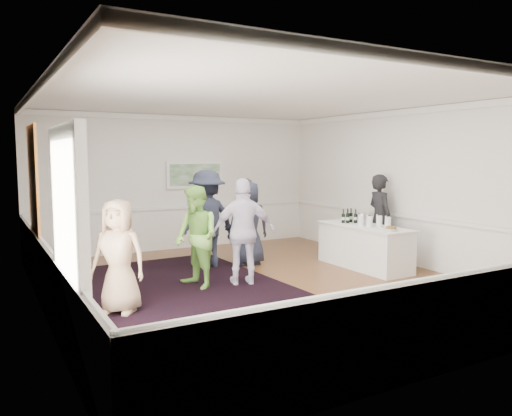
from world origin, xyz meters
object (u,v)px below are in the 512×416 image
guest_tan (118,256)px  guest_navy (249,223)px  guest_dark_b (242,221)px  nut_bowl (391,229)px  ice_bucket (363,219)px  serving_table (364,246)px  bartender (380,218)px  guest_dark_a (207,219)px  guest_lilac (244,232)px  guest_green (196,237)px

guest_tan → guest_navy: size_ratio=0.95×
guest_dark_b → guest_navy: 0.18m
guest_navy → nut_bowl: bearing=142.1°
guest_navy → ice_bucket: 2.32m
guest_tan → guest_navy: 3.67m
serving_table → bartender: bartender is taller
bartender → guest_dark_a: 3.67m
guest_lilac → guest_dark_a: guest_dark_a is taller
ice_bucket → guest_navy: bearing=146.8°
guest_lilac → ice_bucket: bearing=-159.2°
guest_tan → nut_bowl: bearing=36.1°
guest_navy → nut_bowl: size_ratio=7.26×
serving_table → guest_dark_a: guest_dark_a is taller
bartender → guest_navy: (-2.61, 1.04, -0.06)m
guest_navy → guest_dark_a: bearing=3.5°
bartender → guest_lilac: 3.47m
serving_table → guest_dark_a: 3.19m
guest_navy → ice_bucket: size_ratio=6.64×
serving_table → guest_lilac: guest_lilac is taller
guest_tan → nut_bowl: 4.97m
nut_bowl → guest_lilac: bearing=163.6°
guest_lilac → guest_navy: size_ratio=1.08×
ice_bucket → nut_bowl: 0.91m
guest_green → guest_navy: (1.64, 1.17, -0.01)m
ice_bucket → nut_bowl: (-0.11, -0.90, -0.08)m
guest_lilac → nut_bowl: size_ratio=7.80×
bartender → guest_green: bearing=100.1°
bartender → ice_bucket: 0.71m
serving_table → nut_bowl: bearing=-94.3°
ice_bucket → guest_lilac: bearing=-177.7°
guest_lilac → guest_navy: bearing=-102.7°
nut_bowl → guest_tan: bearing=177.1°
bartender → guest_dark_a: guest_dark_a is taller
serving_table → bartender: size_ratio=1.14×
guest_lilac → nut_bowl: bearing=-177.8°
bartender → guest_dark_a: (-3.48, 1.17, 0.05)m
guest_dark_a → guest_lilac: bearing=78.4°
guest_dark_a → guest_navy: (0.87, -0.13, -0.12)m
guest_dark_a → nut_bowl: (2.70, -2.29, -0.09)m
bartender → guest_green: bartender is taller
serving_table → nut_bowl: 0.91m
serving_table → guest_green: size_ratio=1.21×
guest_tan → guest_lilac: bearing=52.1°
guest_green → guest_navy: guest_green is taller
guest_lilac → bartender: bearing=-155.8°
bartender → guest_green: size_ratio=1.06×
guest_dark_b → ice_bucket: guest_dark_b is taller
guest_navy → guest_tan: bearing=43.2°
bartender → guest_tan: size_ratio=1.13×
guest_green → ice_bucket: 3.58m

